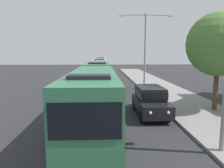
{
  "coord_description": "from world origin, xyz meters",
  "views": [
    {
      "loc": [
        -0.73,
        0.72,
        4.07
      ],
      "look_at": [
        0.05,
        18.79,
        1.44
      ],
      "focal_mm": 33.47,
      "sensor_mm": 36.0,
      "label": 1
    }
  ],
  "objects": [
    {
      "name": "white_suv",
      "position": [
        2.4,
        14.22,
        1.03
      ],
      "size": [
        1.86,
        4.63,
        1.9
      ],
      "color": "black",
      "rests_on": "ground_plane"
    },
    {
      "name": "bus_lead",
      "position": [
        -1.3,
        12.65,
        1.69
      ],
      "size": [
        2.58,
        11.42,
        3.21
      ],
      "color": "#33724C",
      "rests_on": "ground_plane"
    },
    {
      "name": "roadside_tree",
      "position": [
        7.12,
        14.75,
        4.7
      ],
      "size": [
        4.32,
        4.32,
        6.72
      ],
      "color": "#4C3823",
      "rests_on": "sidewalk"
    },
    {
      "name": "bus_middle",
      "position": [
        -1.3,
        38.34,
        1.69
      ],
      "size": [
        2.58,
        10.54,
        3.21
      ],
      "color": "silver",
      "rests_on": "ground_plane"
    },
    {
      "name": "bus_second_in_line",
      "position": [
        -1.3,
        25.18,
        1.69
      ],
      "size": [
        2.58,
        11.58,
        3.21
      ],
      "color": "#33724C",
      "rests_on": "ground_plane"
    },
    {
      "name": "streetlamp_mid",
      "position": [
        4.1,
        24.71,
        5.29
      ],
      "size": [
        6.01,
        0.28,
        8.4
      ],
      "color": "gray",
      "rests_on": "sidewalk"
    },
    {
      "name": "bus_fourth_in_line",
      "position": [
        -1.3,
        51.19,
        1.69
      ],
      "size": [
        2.58,
        10.62,
        3.21
      ],
      "color": "silver",
      "rests_on": "ground_plane"
    }
  ]
}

